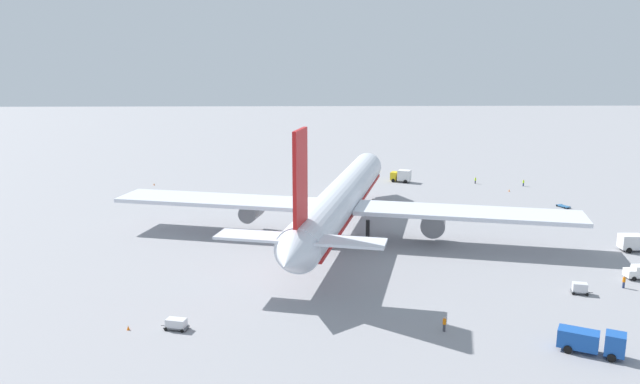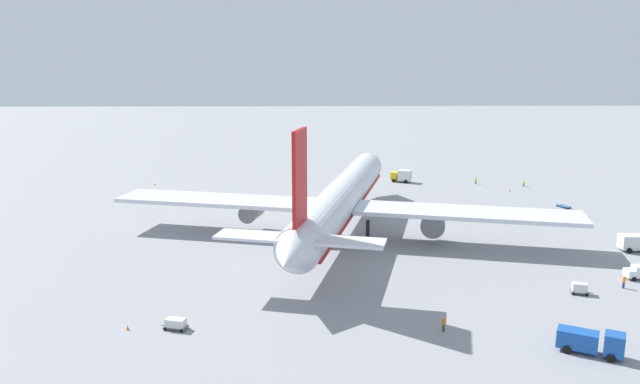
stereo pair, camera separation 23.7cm
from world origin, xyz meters
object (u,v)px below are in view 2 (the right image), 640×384
baggage_cart_0 (564,206)px  ground_worker_1 (444,324)px  service_truck_2 (402,176)px  ground_worker_0 (476,180)px  ground_worker_3 (624,282)px  traffic_cone_0 (155,184)px  traffic_cone_1 (510,190)px  airliner (341,200)px  ground_worker_4 (524,183)px  traffic_cone_2 (128,328)px  baggage_cart_2 (176,323)px  baggage_cart_1 (580,288)px  service_truck_0 (637,242)px  service_truck_1 (591,341)px

baggage_cart_0 → ground_worker_1: bearing=147.1°
service_truck_2 → baggage_cart_0: size_ratio=1.56×
ground_worker_0 → ground_worker_3: 72.35m
service_truck_2 → traffic_cone_0: size_ratio=10.08×
traffic_cone_1 → airliner: bearing=130.4°
ground_worker_0 → service_truck_2: bearing=82.0°
airliner → ground_worker_4: 63.81m
traffic_cone_0 → traffic_cone_2: size_ratio=1.00×
service_truck_2 → baggage_cart_0: 41.39m
baggage_cart_0 → traffic_cone_0: 96.13m
baggage_cart_2 → traffic_cone_1: baggage_cart_2 is taller
baggage_cart_1 → traffic_cone_1: baggage_cart_1 is taller
baggage_cart_0 → ground_worker_1: 71.44m
ground_worker_1 → traffic_cone_2: bearing=88.1°
airliner → ground_worker_4: (42.02, -47.68, -5.65)m
baggage_cart_1 → ground_worker_4: size_ratio=1.74×
baggage_cart_2 → ground_worker_4: size_ratio=2.04×
service_truck_0 → ground_worker_0: (55.82, 11.51, -0.74)m
service_truck_2 → traffic_cone_0: 62.46m
ground_worker_0 → ground_worker_1: 89.65m
airliner → baggage_cart_1: bearing=-133.3°
ground_worker_4 → airliner: bearing=131.4°
service_truck_0 → baggage_cart_0: size_ratio=1.60×
airliner → service_truck_1: (-45.96, -24.25, -5.02)m
baggage_cart_2 → traffic_cone_1: 98.17m
traffic_cone_1 → ground_worker_3: bearing=175.8°
baggage_cart_2 → traffic_cone_2: size_ratio=6.19×
service_truck_0 → ground_worker_1: service_truck_0 is taller
airliner → ground_worker_1: airliner is taller
baggage_cart_2 → ground_worker_0: bearing=-34.6°
ground_worker_3 → traffic_cone_0: 109.10m
airliner → service_truck_0: airliner is taller
airliner → ground_worker_3: bearing=-125.6°
baggage_cart_2 → airliner: bearing=-29.1°
service_truck_0 → baggage_cart_2: (-28.38, 69.70, -0.85)m
airliner → ground_worker_3: airliner is taller
ground_worker_3 → service_truck_2: bearing=14.5°
ground_worker_3 → baggage_cart_2: bearing=101.3°
service_truck_1 → baggage_cart_0: bearing=-20.3°
service_truck_0 → traffic_cone_0: bearing=58.9°
service_truck_0 → ground_worker_0: bearing=11.7°
service_truck_1 → service_truck_2: service_truck_2 is taller
traffic_cone_0 → traffic_cone_1: bearing=-96.3°
baggage_cart_0 → traffic_cone_2: (-58.70, 75.72, 0.01)m
airliner → traffic_cone_1: size_ratio=147.76×
ground_worker_3 → traffic_cone_1: bearing=-4.2°
ground_worker_1 → traffic_cone_2: size_ratio=3.23×
baggage_cart_2 → ground_worker_3: size_ratio=1.95×
baggage_cart_1 → ground_worker_0: ground_worker_0 is taller
ground_worker_1 → ground_worker_0: bearing=-17.5°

